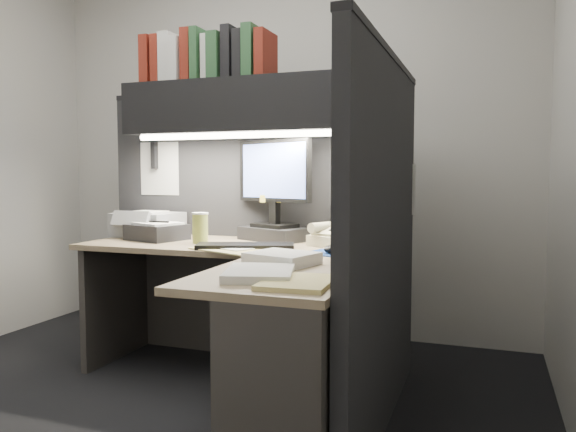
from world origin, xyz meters
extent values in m
plane|color=black|center=(0.00, 0.00, 0.00)|extent=(3.50, 3.50, 0.00)
cube|color=beige|center=(0.00, 1.50, 1.35)|extent=(3.50, 0.04, 2.70)
cube|color=black|center=(0.03, 0.93, 0.80)|extent=(1.90, 0.06, 1.60)
cube|color=black|center=(0.98, 0.18, 0.80)|extent=(0.06, 1.50, 1.60)
cube|color=#8C7959|center=(0.10, 0.56, 0.71)|extent=(1.70, 0.68, 0.03)
cube|color=#8C7959|center=(0.65, -0.21, 0.71)|extent=(0.60, 0.85, 0.03)
cube|color=#302D2B|center=(0.10, 0.86, 0.35)|extent=(1.61, 0.02, 0.70)
cube|color=#302D2B|center=(-0.70, 0.56, 0.35)|extent=(0.04, 0.61, 0.70)
cube|color=#302D2B|center=(0.75, -0.43, 0.35)|extent=(0.38, 0.40, 0.70)
cube|color=black|center=(0.12, 0.75, 1.50)|extent=(1.55, 0.34, 0.30)
cylinder|color=white|center=(0.12, 0.61, 1.33)|extent=(1.32, 0.04, 0.04)
cube|color=black|center=(0.24, 0.79, 0.77)|extent=(0.45, 0.37, 0.08)
cube|color=black|center=(0.24, 0.79, 0.89)|extent=(0.07, 0.06, 0.13)
cube|color=black|center=(0.24, 0.79, 1.13)|extent=(0.51, 0.24, 0.36)
cube|color=#7390FC|center=(0.24, 0.77, 1.13)|extent=(0.46, 0.20, 0.31)
cube|color=black|center=(0.23, 0.40, 0.74)|extent=(0.53, 0.33, 0.02)
cube|color=navy|center=(0.70, 0.36, 0.73)|extent=(0.28, 0.27, 0.00)
ellipsoid|color=black|center=(0.70, 0.36, 0.75)|extent=(0.08, 0.11, 0.04)
cube|color=beige|center=(0.64, 0.67, 0.78)|extent=(0.31, 0.31, 0.09)
cylinder|color=#BFB44C|center=(-0.10, 0.51, 0.81)|extent=(0.11, 0.11, 0.16)
cube|color=#94979A|center=(-0.58, 0.73, 0.80)|extent=(0.39, 0.33, 0.15)
cube|color=black|center=(-0.42, 0.58, 0.78)|extent=(0.37, 0.33, 0.09)
cube|color=#DBCC7B|center=(0.20, 0.32, 0.73)|extent=(0.48, 0.40, 0.01)
cube|color=white|center=(0.59, -0.03, 0.76)|extent=(0.32, 0.29, 0.05)
cube|color=white|center=(0.61, -0.34, 0.75)|extent=(0.32, 0.36, 0.03)
cube|color=#DBCC7B|center=(0.79, -0.42, 0.74)|extent=(0.25, 0.31, 0.02)
cube|color=maroon|center=(-0.55, 0.77, 1.80)|extent=(0.06, 0.22, 0.29)
cube|color=maroon|center=(-0.48, 0.76, 1.79)|extent=(0.06, 0.22, 0.29)
cube|color=silver|center=(-0.42, 0.77, 1.80)|extent=(0.07, 0.22, 0.30)
cube|color=silver|center=(-0.34, 0.74, 1.78)|extent=(0.06, 0.22, 0.26)
cube|color=maroon|center=(-0.27, 0.75, 1.80)|extent=(0.06, 0.22, 0.31)
cube|color=#254B2A|center=(-0.20, 0.73, 1.80)|extent=(0.05, 0.22, 0.30)
cube|color=silver|center=(-0.14, 0.76, 1.78)|extent=(0.05, 0.22, 0.26)
cube|color=#254B2A|center=(-0.08, 0.73, 1.78)|extent=(0.07, 0.22, 0.27)
cube|color=black|center=(0.00, 0.75, 1.80)|extent=(0.06, 0.22, 0.30)
cube|color=black|center=(0.07, 0.75, 1.79)|extent=(0.06, 0.22, 0.27)
cube|color=#254B2A|center=(0.13, 0.74, 1.80)|extent=(0.06, 0.22, 0.29)
cube|color=maroon|center=(0.21, 0.74, 1.78)|extent=(0.06, 0.22, 0.26)
cube|color=white|center=(0.70, 0.90, 1.05)|extent=(0.21, 0.00, 0.28)
cube|color=white|center=(0.92, 0.90, 1.03)|extent=(0.21, 0.00, 0.28)
cube|color=white|center=(-0.60, 0.90, 1.15)|extent=(0.28, 0.00, 0.34)
cube|color=black|center=(0.95, 0.04, 1.02)|extent=(0.00, 0.18, 0.22)
cube|color=white|center=(0.95, -0.31, 0.95)|extent=(0.00, 0.21, 0.28)
camera|label=1|loc=(1.41, -2.24, 1.11)|focal=35.00mm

